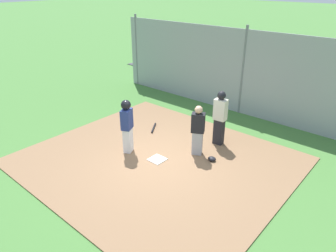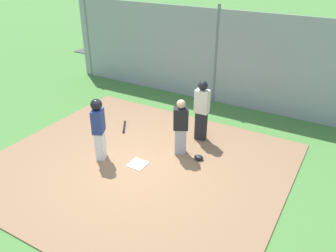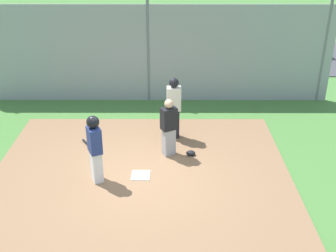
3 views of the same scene
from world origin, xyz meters
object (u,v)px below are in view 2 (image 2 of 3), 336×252
Objects in this scene: home_plate at (138,164)px; parked_car_silver at (206,43)px; runner at (98,125)px; umpire at (202,109)px; catcher at (181,127)px; parked_car_red at (259,56)px; baseball_bat at (124,127)px; catcher_mask at (199,157)px.

parked_car_silver is (2.74, -10.10, 0.57)m from home_plate.
umpire is at bearing 25.70° from runner.
catcher is 0.99m from umpire.
umpire is 0.41× the size of parked_car_red.
catcher is 2.35m from baseball_bat.
umpire is 2.38× the size of baseball_bat.
parked_car_silver is at bearing 74.45° from runner.
umpire reaches higher than home_plate.
runner is 2.70m from catcher_mask.
home_plate is 1.59m from catcher_mask.
runner is (1.67, 1.24, 0.16)m from catcher.
catcher_mask is 8.28m from parked_car_red.
home_plate is 1.83× the size of catcher_mask.
parked_car_red is (-1.78, -7.73, 0.55)m from baseball_bat.
umpire is (-0.13, -0.97, 0.13)m from catcher.
parked_car_silver is at bearing -24.95° from baseball_bat.
umpire is 1.05× the size of runner.
catcher is 2.09m from runner.
runner reaches higher than catcher.
catcher reaches higher than home_plate.
home_plate is 2.36m from umpire.
runner is at bearing -100.44° from parked_car_red.
umpire is at bearing -66.80° from catcher_mask.
parked_car_red is (-0.28, -9.20, 0.57)m from home_plate.
catcher is 9.68m from parked_car_silver.
baseball_bat is at bearing -44.21° from home_plate.
catcher is at bearing -134.13° from baseball_bat.
catcher is at bearing -4.62° from catcher_mask.
home_plate is 10.48m from parked_car_silver.
catcher_mask is 0.06× the size of parked_car_silver.
catcher is at bearing 109.56° from parked_car_silver.
parked_car_silver reaches higher than baseball_bat.
runner is 1.97m from baseball_bat.
home_plate is at bearing -60.56° from catcher.
umpire reaches higher than parked_car_red.
baseball_bat is (1.50, -1.46, 0.02)m from home_plate.
umpire is 2.54m from baseball_bat.
runner is (1.00, 0.21, 0.95)m from home_plate.
catcher_mask is at bearing -85.98° from parked_car_red.
home_plate is at bearing -13.56° from runner.
baseball_bat is at bearing 81.66° from runner.
umpire reaches higher than baseball_bat.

